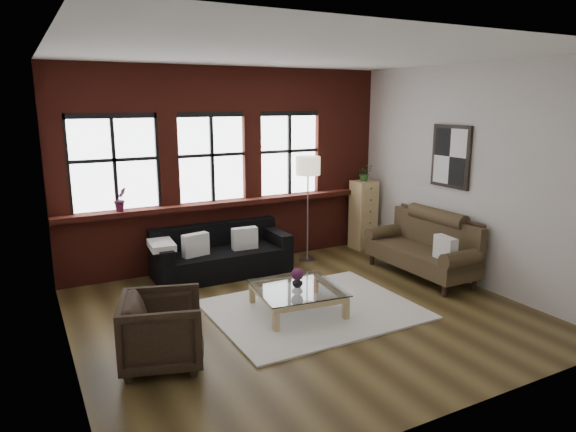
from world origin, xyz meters
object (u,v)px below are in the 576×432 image
vintage_settee (421,245)px  coffee_table (297,300)px  dark_sofa (222,251)px  floor_lamp (308,205)px  vase (297,282)px  drawer_chest (363,215)px  armchair (162,330)px

vintage_settee → coffee_table: (-2.35, -0.32, -0.34)m
dark_sofa → coffee_table: size_ratio=2.00×
coffee_table → floor_lamp: size_ratio=0.54×
vintage_settee → vase: 2.38m
vintage_settee → floor_lamp: 1.94m
vintage_settee → coffee_table: size_ratio=1.82×
floor_lamp → drawer_chest: bearing=8.3°
coffee_table → drawer_chest: bearing=38.9°
dark_sofa → floor_lamp: floor_lamp is taller
vintage_settee → armchair: 4.31m
dark_sofa → drawer_chest: size_ratio=1.66×
vintage_settee → floor_lamp: floor_lamp is taller
vintage_settee → dark_sofa: bearing=150.4°
vintage_settee → drawer_chest: drawer_chest is taller
dark_sofa → vase: 1.87m
drawer_chest → dark_sofa: bearing=-176.5°
armchair → vase: 1.94m
dark_sofa → vase: dark_sofa is taller
vintage_settee → armchair: bearing=-168.8°
armchair → coffee_table: (1.87, 0.52, -0.21)m
coffee_table → vintage_settee: bearing=7.8°
coffee_table → vase: (-0.00, -0.00, 0.25)m
vase → vintage_settee: bearing=7.8°
floor_lamp → vintage_settee: bearing=-52.9°
dark_sofa → drawer_chest: (2.82, 0.17, 0.25)m
dark_sofa → drawer_chest: drawer_chest is taller
vintage_settee → armchair: (-4.22, -0.84, -0.13)m
vase → floor_lamp: 2.26m
floor_lamp → vase: bearing=-123.6°
drawer_chest → armchair: bearing=-149.9°
vintage_settee → armchair: size_ratio=2.31×
vintage_settee → vase: vintage_settee is taller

